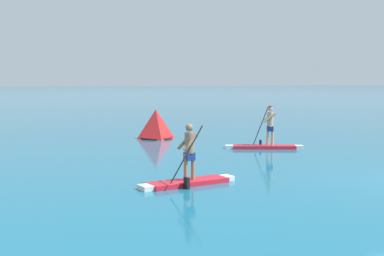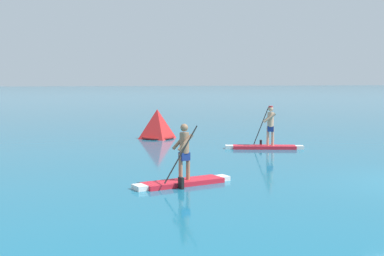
% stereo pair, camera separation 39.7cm
% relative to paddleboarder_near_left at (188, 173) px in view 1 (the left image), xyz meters
% --- Properties ---
extents(paddleboarder_near_left, '(2.91, 1.28, 1.69)m').
position_rel_paddleboarder_near_left_xyz_m(paddleboarder_near_left, '(0.00, 0.00, 0.00)').
color(paddleboarder_near_left, red).
rests_on(paddleboarder_near_left, ground).
extents(paddleboarder_mid_center, '(3.22, 1.40, 1.80)m').
position_rel_paddleboarder_near_left_xyz_m(paddleboarder_mid_center, '(5.22, 6.26, 0.01)').
color(paddleboarder_mid_center, red).
rests_on(paddleboarder_mid_center, ground).
extents(race_marker_buoy, '(1.64, 1.64, 1.44)m').
position_rel_paddleboarder_near_left_xyz_m(race_marker_buoy, '(1.66, 11.21, 0.33)').
color(race_marker_buoy, red).
rests_on(race_marker_buoy, ground).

